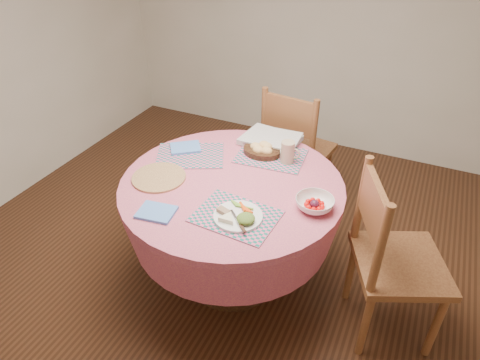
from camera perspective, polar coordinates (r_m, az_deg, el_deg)
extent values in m
plane|color=#331C0F|center=(2.85, -0.94, -12.82)|extent=(4.00, 4.00, 0.00)
cylinder|color=#CD5F6C|center=(2.36, -1.10, -0.71)|extent=(1.24, 1.24, 0.04)
cone|color=#CD5F6C|center=(2.47, -1.06, -3.94)|extent=(1.24, 1.24, 0.30)
cylinder|color=black|center=(2.69, -0.98, -9.63)|extent=(0.14, 0.14, 0.44)
cylinder|color=black|center=(2.83, -0.94, -12.41)|extent=(0.56, 0.56, 0.06)
cube|color=brown|center=(2.41, 20.54, -10.44)|extent=(0.60, 0.61, 0.04)
cylinder|color=brown|center=(2.52, 24.69, -17.14)|extent=(0.06, 0.06, 0.48)
cylinder|color=brown|center=(2.75, 22.05, -11.04)|extent=(0.06, 0.06, 0.48)
cylinder|color=brown|center=(2.41, 16.39, -17.89)|extent=(0.06, 0.06, 0.48)
cylinder|color=brown|center=(2.65, 14.59, -11.40)|extent=(0.06, 0.06, 0.48)
cylinder|color=brown|center=(2.04, 18.09, -9.11)|extent=(0.06, 0.06, 0.53)
cylinder|color=brown|center=(2.32, 15.85, -2.64)|extent=(0.06, 0.06, 0.53)
cube|color=brown|center=(2.11, 17.37, -3.45)|extent=(0.18, 0.36, 0.25)
cube|color=brown|center=(3.23, 7.71, 3.98)|extent=(0.51, 0.49, 0.04)
cylinder|color=brown|center=(3.44, 11.52, 0.98)|extent=(0.05, 0.05, 0.47)
cylinder|color=brown|center=(3.56, 5.97, 2.78)|extent=(0.05, 0.05, 0.47)
cylinder|color=brown|center=(3.16, 9.03, -2.00)|extent=(0.05, 0.05, 0.47)
cylinder|color=brown|center=(3.29, 3.12, 0.06)|extent=(0.05, 0.05, 0.47)
cylinder|color=brown|center=(2.88, 9.74, 5.74)|extent=(0.05, 0.05, 0.52)
cylinder|color=brown|center=(3.03, 3.22, 7.64)|extent=(0.05, 0.05, 0.52)
cube|color=brown|center=(2.90, 6.54, 8.55)|extent=(0.38, 0.08, 0.25)
cube|color=#116558|center=(2.11, -0.53, -4.84)|extent=(0.42, 0.32, 0.01)
cube|color=#116558|center=(2.60, -6.66, 3.26)|extent=(0.49, 0.44, 0.01)
cube|color=#116558|center=(2.59, 4.14, 3.22)|extent=(0.43, 0.34, 0.01)
cylinder|color=brown|center=(2.43, -10.76, 0.35)|extent=(0.30, 0.30, 0.01)
cube|color=#5284D4|center=(2.17, -11.09, -4.24)|extent=(0.20, 0.16, 0.01)
cube|color=#5284D4|center=(2.67, -7.29, 4.31)|extent=(0.23, 0.22, 0.01)
cylinder|color=white|center=(2.10, -0.27, -4.85)|extent=(0.24, 0.24, 0.01)
ellipsoid|color=#30511B|center=(2.05, 1.13, -4.92)|extent=(0.11, 0.11, 0.04)
cylinder|color=beige|center=(2.04, -1.30, -5.41)|extent=(0.09, 0.09, 0.02)
cube|color=brown|center=(2.08, -2.30, -4.54)|extent=(0.07, 0.05, 0.02)
cube|color=silver|center=(2.06, -0.12, -5.24)|extent=(0.12, 0.11, 0.00)
cylinder|color=black|center=(2.59, 2.91, 3.84)|extent=(0.23, 0.23, 0.03)
ellipsoid|color=#F5BD7D|center=(2.59, 2.11, 4.71)|extent=(0.07, 0.06, 0.05)
ellipsoid|color=#F5BD7D|center=(2.59, 3.60, 4.73)|extent=(0.07, 0.06, 0.05)
ellipsoid|color=#F5BD7D|center=(2.55, 3.59, 4.13)|extent=(0.07, 0.06, 0.05)
ellipsoid|color=#F5BD7D|center=(2.55, 2.47, 4.27)|extent=(0.07, 0.06, 0.05)
ellipsoid|color=#F5BD7D|center=(2.61, 3.27, 4.92)|extent=(0.07, 0.06, 0.05)
cylinder|color=tan|center=(2.51, 6.38, 3.75)|extent=(0.08, 0.08, 0.13)
torus|color=tan|center=(2.49, 7.31, 3.53)|extent=(0.07, 0.01, 0.07)
imported|color=white|center=(2.18, 9.92, -3.12)|extent=(0.19, 0.19, 0.06)
sphere|color=red|center=(2.18, 10.90, -3.54)|extent=(0.03, 0.03, 0.03)
sphere|color=red|center=(2.20, 10.85, -3.10)|extent=(0.03, 0.03, 0.03)
sphere|color=red|center=(2.21, 10.36, -2.75)|extent=(0.03, 0.03, 0.03)
sphere|color=red|center=(2.21, 9.66, -2.65)|extent=(0.03, 0.03, 0.03)
sphere|color=red|center=(2.20, 9.07, -2.84)|extent=(0.03, 0.03, 0.03)
sphere|color=red|center=(2.18, 8.85, -3.23)|extent=(0.03, 0.03, 0.03)
sphere|color=red|center=(2.16, 9.13, -3.66)|extent=(0.03, 0.03, 0.03)
sphere|color=red|center=(2.15, 9.77, -3.91)|extent=(0.03, 0.03, 0.03)
sphere|color=red|center=(2.16, 10.48, -3.86)|extent=(0.03, 0.03, 0.03)
sphere|color=#421327|center=(2.18, 9.91, -3.22)|extent=(0.05, 0.05, 0.05)
cube|color=silver|center=(2.72, 4.07, 5.38)|extent=(0.37, 0.30, 0.03)
cube|color=silver|center=(2.70, 4.49, 5.68)|extent=(0.33, 0.27, 0.01)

